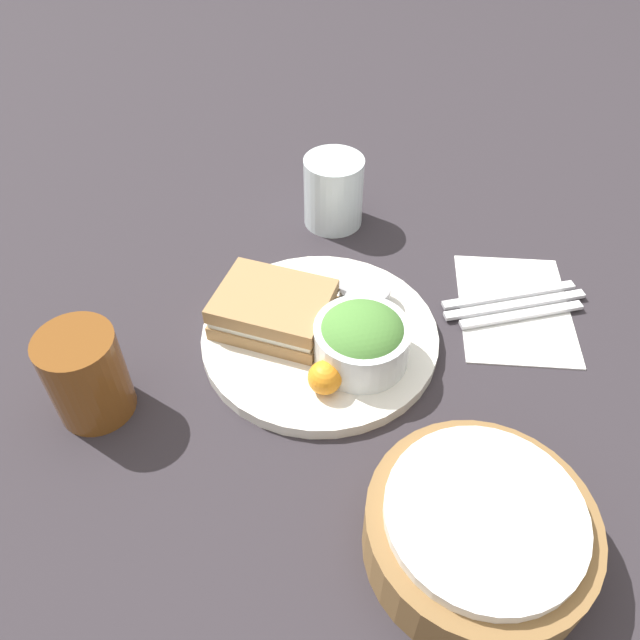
% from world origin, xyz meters
% --- Properties ---
extents(ground_plane, '(4.00, 4.00, 0.00)m').
position_xyz_m(ground_plane, '(0.00, 0.00, 0.00)').
color(ground_plane, '#2D282D').
extents(plate, '(0.28, 0.28, 0.02)m').
position_xyz_m(plate, '(0.00, 0.00, 0.01)').
color(plate, white).
rests_on(plate, ground_plane).
extents(sandwich, '(0.15, 0.13, 0.04)m').
position_xyz_m(sandwich, '(0.06, -0.01, 0.04)').
color(sandwich, '#A37A4C').
rests_on(sandwich, plate).
extents(salad_bowl, '(0.11, 0.11, 0.07)m').
position_xyz_m(salad_bowl, '(-0.05, 0.04, 0.05)').
color(salad_bowl, white).
rests_on(salad_bowl, plate).
extents(dressing_cup, '(0.06, 0.06, 0.03)m').
position_xyz_m(dressing_cup, '(-0.05, -0.05, 0.03)').
color(dressing_cup, '#99999E').
rests_on(dressing_cup, plate).
extents(orange_wedge, '(0.04, 0.04, 0.04)m').
position_xyz_m(orange_wedge, '(-0.01, 0.08, 0.03)').
color(orange_wedge, orange).
rests_on(orange_wedge, plate).
extents(drink_glass, '(0.08, 0.08, 0.10)m').
position_xyz_m(drink_glass, '(0.23, 0.11, 0.05)').
color(drink_glass, brown).
rests_on(drink_glass, ground_plane).
extents(bread_basket, '(0.20, 0.20, 0.07)m').
position_xyz_m(bread_basket, '(-0.16, 0.24, 0.03)').
color(bread_basket, olive).
rests_on(bread_basket, ground_plane).
extents(napkin, '(0.13, 0.19, 0.00)m').
position_xyz_m(napkin, '(-0.24, -0.07, 0.00)').
color(napkin, white).
rests_on(napkin, ground_plane).
extents(fork, '(0.17, 0.06, 0.01)m').
position_xyz_m(fork, '(-0.23, -0.09, 0.01)').
color(fork, silver).
rests_on(fork, napkin).
extents(knife, '(0.18, 0.07, 0.01)m').
position_xyz_m(knife, '(-0.24, -0.07, 0.01)').
color(knife, silver).
rests_on(knife, napkin).
extents(spoon, '(0.16, 0.06, 0.01)m').
position_xyz_m(spoon, '(-0.24, -0.06, 0.01)').
color(spoon, silver).
rests_on(spoon, napkin).
extents(water_glass, '(0.08, 0.08, 0.10)m').
position_xyz_m(water_glass, '(-0.00, -0.24, 0.05)').
color(water_glass, silver).
rests_on(water_glass, ground_plane).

